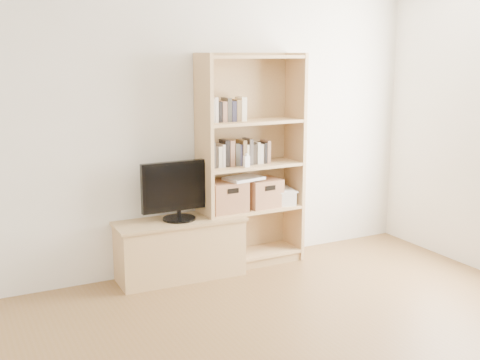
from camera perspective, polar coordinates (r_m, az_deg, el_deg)
back_wall at (r=5.43m, az=-4.10°, el=4.99°), size 4.50×0.02×2.60m
tv_stand at (r=5.37m, az=-5.72°, el=-6.59°), size 1.11×0.45×0.50m
bookshelf at (r=5.52m, az=1.07°, el=1.76°), size 0.98×0.36×1.96m
television at (r=5.23m, az=-5.85°, el=-0.99°), size 0.67×0.07×0.52m
books_row_mid at (r=5.52m, az=0.97°, el=2.65°), size 0.79×0.19×0.21m
books_row_upper at (r=5.37m, az=-1.07°, el=6.59°), size 0.36×0.14×0.19m
baby_monitor at (r=5.37m, az=0.62°, el=1.78°), size 0.06×0.04×0.10m
basket_left at (r=5.45m, az=-1.31°, el=-1.55°), size 0.34×0.28×0.28m
basket_right at (r=5.63m, az=2.15°, el=-1.21°), size 0.33×0.28×0.26m
laptop at (r=5.49m, az=0.34°, el=0.16°), size 0.37×0.29×0.03m
magazine_stack at (r=5.76m, az=4.02°, el=-1.62°), size 0.24×0.31×0.13m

